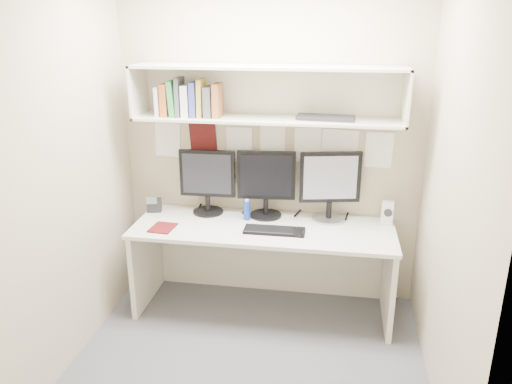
% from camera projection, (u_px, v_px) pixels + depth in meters
% --- Properties ---
extents(floor, '(2.40, 2.00, 0.01)m').
position_uv_depth(floor, '(249.00, 359.00, 3.47)').
color(floor, '#4B4B51').
rests_on(floor, ground).
extents(wall_back, '(2.40, 0.02, 2.60)m').
position_uv_depth(wall_back, '(270.00, 143.00, 3.98)').
color(wall_back, tan).
rests_on(wall_back, ground).
extents(wall_front, '(2.40, 0.02, 2.60)m').
position_uv_depth(wall_front, '(207.00, 251.00, 2.11)').
color(wall_front, tan).
rests_on(wall_front, ground).
extents(wall_left, '(0.02, 2.00, 2.60)m').
position_uv_depth(wall_left, '(66.00, 172.00, 3.23)').
color(wall_left, tan).
rests_on(wall_left, ground).
extents(wall_right, '(0.02, 2.00, 2.60)m').
position_uv_depth(wall_right, '(454.00, 191.00, 2.86)').
color(wall_right, tan).
rests_on(wall_right, ground).
extents(desk, '(2.00, 0.70, 0.73)m').
position_uv_depth(desk, '(263.00, 268.00, 3.95)').
color(desk, beige).
rests_on(desk, floor).
extents(overhead_hutch, '(2.00, 0.38, 0.40)m').
position_uv_depth(overhead_hutch, '(268.00, 93.00, 3.71)').
color(overhead_hutch, beige).
rests_on(overhead_hutch, wall_back).
extents(pinned_papers, '(1.92, 0.01, 0.48)m').
position_uv_depth(pinned_papers, '(270.00, 150.00, 3.99)').
color(pinned_papers, white).
rests_on(pinned_papers, wall_back).
extents(monitor_left, '(0.45, 0.25, 0.53)m').
position_uv_depth(monitor_left, '(207.00, 180.00, 4.02)').
color(monitor_left, black).
rests_on(monitor_left, desk).
extents(monitor_center, '(0.46, 0.25, 0.54)m').
position_uv_depth(monitor_center, '(266.00, 182.00, 3.95)').
color(monitor_center, black).
rests_on(monitor_center, desk).
extents(monitor_right, '(0.47, 0.26, 0.55)m').
position_uv_depth(monitor_right, '(330.00, 184.00, 3.87)').
color(monitor_right, '#A5A5AA').
rests_on(monitor_right, desk).
extents(keyboard, '(0.46, 0.17, 0.02)m').
position_uv_depth(keyboard, '(274.00, 231.00, 3.72)').
color(keyboard, black).
rests_on(keyboard, desk).
extents(mouse, '(0.08, 0.12, 0.03)m').
position_uv_depth(mouse, '(299.00, 233.00, 3.67)').
color(mouse, black).
rests_on(mouse, desk).
extents(speaker, '(0.10, 0.10, 0.18)m').
position_uv_depth(speaker, '(387.00, 213.00, 3.86)').
color(speaker, silver).
rests_on(speaker, desk).
extents(blue_bottle, '(0.05, 0.05, 0.17)m').
position_uv_depth(blue_bottle, '(247.00, 210.00, 3.94)').
color(blue_bottle, navy).
rests_on(blue_bottle, desk).
extents(maroon_notebook, '(0.19, 0.22, 0.01)m').
position_uv_depth(maroon_notebook, '(163.00, 228.00, 3.79)').
color(maroon_notebook, '#520E10').
rests_on(maroon_notebook, desk).
extents(desk_phone, '(0.13, 0.13, 0.14)m').
position_uv_depth(desk_phone, '(154.00, 205.00, 4.12)').
color(desk_phone, black).
rests_on(desk_phone, desk).
extents(book_stack, '(0.49, 0.18, 0.29)m').
position_uv_depth(book_stack, '(189.00, 100.00, 3.74)').
color(book_stack, beige).
rests_on(book_stack, overhead_hutch).
extents(hutch_tray, '(0.43, 0.19, 0.03)m').
position_uv_depth(hutch_tray, '(326.00, 118.00, 3.64)').
color(hutch_tray, black).
rests_on(hutch_tray, overhead_hutch).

